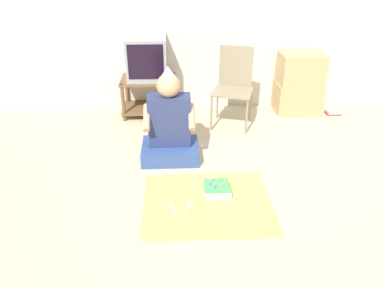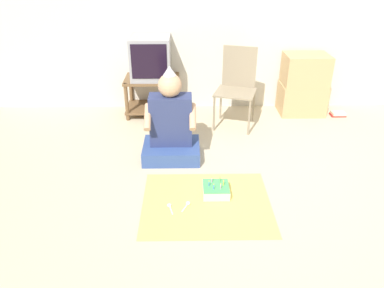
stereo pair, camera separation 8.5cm
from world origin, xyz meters
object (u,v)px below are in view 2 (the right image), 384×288
(folding_chair, at_px, (237,82))
(cardboard_box_stack, at_px, (303,85))
(person_seated, at_px, (171,127))
(birthday_cake, at_px, (216,190))
(tv, at_px, (151,58))
(book_pile, at_px, (338,114))

(folding_chair, bearing_deg, cardboard_box_stack, 20.09)
(person_seated, distance_m, birthday_cake, 0.83)
(cardboard_box_stack, bearing_deg, person_seated, -145.59)
(folding_chair, height_order, person_seated, person_seated)
(tv, distance_m, birthday_cake, 2.01)
(cardboard_box_stack, xyz_separation_m, book_pile, (0.45, -0.12, -0.34))
(tv, bearing_deg, folding_chair, -17.58)
(book_pile, height_order, person_seated, person_seated)
(folding_chair, distance_m, book_pile, 1.42)
(tv, bearing_deg, birthday_cake, -69.48)
(birthday_cake, bearing_deg, folding_chair, 77.11)
(person_seated, bearing_deg, cardboard_box_stack, 34.41)
(cardboard_box_stack, distance_m, book_pile, 0.58)
(cardboard_box_stack, xyz_separation_m, person_seated, (-1.60, -1.10, -0.05))
(cardboard_box_stack, distance_m, person_seated, 1.94)
(folding_chair, bearing_deg, person_seated, -133.21)
(tv, xyz_separation_m, birthday_cake, (0.67, -1.78, -0.66))
(folding_chair, distance_m, person_seated, 1.09)
(folding_chair, relative_size, person_seated, 0.97)
(cardboard_box_stack, height_order, birthday_cake, cardboard_box_stack)
(tv, relative_size, book_pile, 2.70)
(tv, relative_size, cardboard_box_stack, 0.66)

